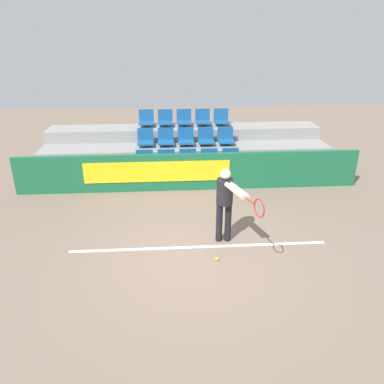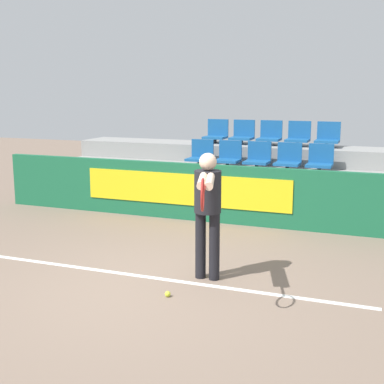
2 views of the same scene
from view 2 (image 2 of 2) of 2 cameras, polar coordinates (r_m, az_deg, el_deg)
name	(u,v)px [view 2 (image 2 of 2)]	position (r m, az deg, el deg)	size (l,w,h in m)	color
ground_plane	(152,287)	(6.42, -4.30, -10.06)	(30.00, 30.00, 0.00)	#7A6656
court_baseline	(162,279)	(6.66, -3.25, -9.23)	(5.11, 0.08, 0.01)	white
barrier_wall	(231,195)	(9.19, 4.15, -0.29)	(9.11, 0.14, 1.01)	#19603D
bleacher_tier_front	(241,206)	(9.81, 5.28, -1.52)	(8.71, 1.02, 0.37)	gray
bleacher_tier_middle	(256,187)	(10.74, 6.79, 0.54)	(8.71, 1.02, 0.73)	gray
bleacher_tier_back	(268,171)	(11.69, 8.06, 2.27)	(8.71, 1.02, 1.10)	gray
stadium_chair_0	(182,180)	(10.25, -1.08, 1.27)	(0.48, 0.45, 0.52)	#333333
stadium_chair_1	(212,182)	(10.04, 2.16, 1.06)	(0.48, 0.45, 0.52)	#333333
stadium_chair_2	(244,184)	(9.86, 5.53, 0.83)	(0.48, 0.45, 0.52)	#333333
stadium_chair_3	(276,186)	(9.71, 9.00, 0.59)	(0.48, 0.45, 0.52)	#333333
stadium_chair_4	(311,189)	(9.61, 12.57, 0.35)	(0.48, 0.45, 0.52)	#333333
stadium_chair_5	(200,155)	(11.14, 0.91, 3.96)	(0.48, 0.45, 0.52)	#333333
stadium_chair_6	(229,156)	(10.94, 3.92, 3.81)	(0.48, 0.45, 0.52)	#333333
stadium_chair_7	(258,158)	(10.78, 7.03, 3.64)	(0.48, 0.45, 0.52)	#333333
stadium_chair_8	(288,159)	(10.65, 10.23, 3.46)	(0.48, 0.45, 0.52)	#333333
stadium_chair_9	(320,161)	(10.55, 13.50, 3.26)	(0.48, 0.45, 0.52)	#333333
stadium_chair_10	(216,134)	(12.06, 2.60, 6.24)	(0.48, 0.45, 0.52)	#333333
stadium_chair_11	(243,134)	(11.88, 5.42, 6.13)	(0.48, 0.45, 0.52)	#333333
stadium_chair_12	(270,135)	(11.73, 8.31, 6.00)	(0.48, 0.45, 0.52)	#333333
stadium_chair_13	(298,136)	(11.61, 11.27, 5.85)	(0.48, 0.45, 0.52)	#333333
stadium_chair_14	(328,137)	(11.52, 14.28, 5.69)	(0.48, 0.45, 0.52)	#333333
tennis_player	(207,203)	(6.33, 1.66, -1.18)	(0.60, 1.53, 1.56)	black
tennis_ball	(168,294)	(6.12, -2.62, -10.81)	(0.07, 0.07, 0.07)	#CCDB33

